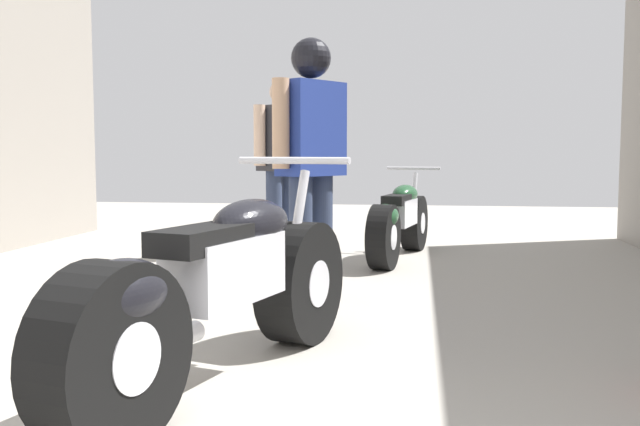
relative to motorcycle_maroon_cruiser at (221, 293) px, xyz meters
The scene contains 5 objects.
ground_plane 1.59m from the motorcycle_maroon_cruiser, 93.07° to the left, with size 18.27×18.27×0.00m, color #9E998E.
motorcycle_maroon_cruiser is the anchor object (origin of this frame).
motorcycle_black_naked 3.80m from the motorcycle_maroon_cruiser, 79.93° to the left, with size 0.66×1.86×0.87m.
mechanic_in_blue 4.06m from the motorcycle_maroon_cruiser, 97.45° to the left, with size 0.49×0.63×1.73m.
mechanic_with_helmet 2.07m from the motorcycle_maroon_cruiser, 87.24° to the left, with size 0.50×0.65×1.81m.
Camera 1 is at (0.93, -0.61, 1.02)m, focal length 39.12 mm.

